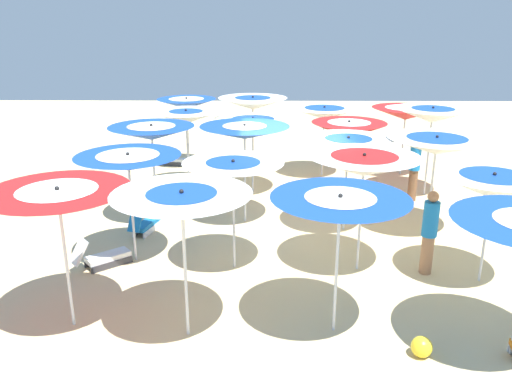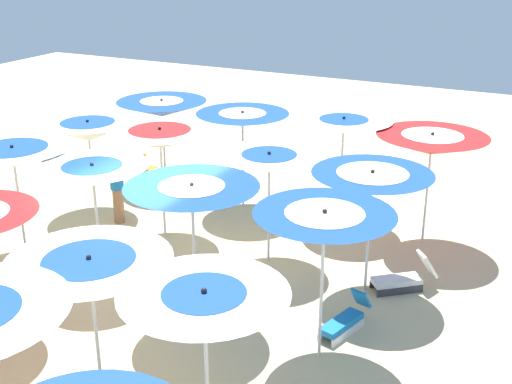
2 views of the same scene
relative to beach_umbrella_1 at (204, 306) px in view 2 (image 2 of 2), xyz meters
The scene contains 20 objects.
ground 4.59m from the beach_umbrella_1, 133.58° to the right, with size 40.02×40.02×0.04m, color beige.
beach_umbrella_1 is the anchor object (origin of this frame).
beach_umbrella_2 2.62m from the beach_umbrella_1, 169.88° to the left, with size 2.06×2.06×2.45m.
beach_umbrella_3 4.89m from the beach_umbrella_1, behind, with size 2.11×2.11×2.33m.
beach_umbrella_4 7.39m from the beach_umbrella_1, behind, with size 2.23×2.23×2.42m.
beach_umbrella_6 1.95m from the beach_umbrella_1, 99.51° to the right, with size 2.19×2.19×2.22m.
beach_umbrella_7 3.17m from the beach_umbrella_1, 146.09° to the right, with size 2.14×2.14×2.48m.
beach_umbrella_8 5.42m from the beach_umbrella_1, 162.51° to the right, with size 1.97×1.97×2.28m.
beach_umbrella_9 7.64m from the beach_umbrella_1, behind, with size 2.11×2.11×2.46m.
beach_umbrella_12 5.20m from the beach_umbrella_1, 127.00° to the right, with size 2.03×2.03×2.30m.
beach_umbrella_13 6.66m from the beach_umbrella_1, 141.76° to the right, with size 2.14×2.14×2.43m.
beach_umbrella_14 8.16m from the beach_umbrella_1, 155.64° to the right, with size 2.13×2.13×2.36m.
beach_umbrella_17 6.93m from the beach_umbrella_1, 117.59° to the right, with size 2.23×2.23×2.33m.
beach_umbrella_18 8.58m from the beach_umbrella_1, 131.74° to the right, with size 2.00×2.00×2.20m.
beach_umbrella_19 10.02m from the beach_umbrella_1, 143.40° to the right, with size 2.27×2.27×2.23m.
lounger_0 5.63m from the beach_umbrella_1, 168.46° to the left, with size 1.04×1.15×0.70m.
lounger_2 10.65m from the beach_umbrella_1, 141.78° to the right, with size 0.52×1.29×0.55m.
lounger_3 3.96m from the beach_umbrella_1, behind, with size 1.16×0.59×0.59m.
beachgoer_0 7.77m from the beach_umbrella_1, 134.67° to the right, with size 0.30×0.30×1.72m.
beach_ball 9.53m from the beach_umbrella_1, 150.49° to the right, with size 0.32×0.32×0.32m, color yellow.
Camera 2 is at (8.43, 6.37, 6.06)m, focal length 46.80 mm.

